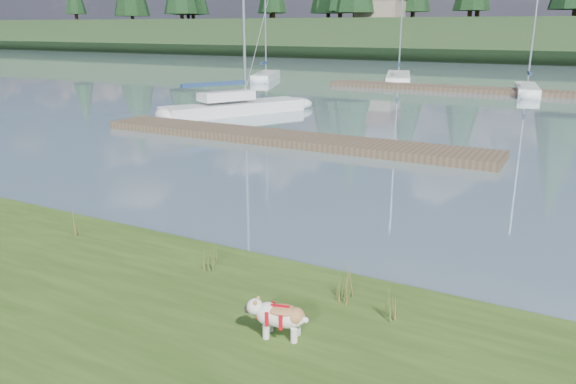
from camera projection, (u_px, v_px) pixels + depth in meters
The scene contains 17 objects.
ground at pixel (488, 93), 37.30m from camera, with size 200.00×200.00×0.00m, color gray.
ridge at pixel (548, 40), 72.84m from camera, with size 200.00×20.00×5.00m, color #1E3017.
bulldog at pixel (280, 315), 7.27m from camera, with size 0.84×0.45×0.49m.
sailboat_main at pixel (245, 105), 28.42m from camera, with size 5.32×8.26×12.18m.
dock_near at pixel (283, 138), 21.37m from camera, with size 16.00×2.00×0.30m, color #4C3D2C.
dock_far at pixel (521, 92), 36.34m from camera, with size 26.00×2.20×0.30m, color #4C3D2C.
sailboat_bg_0 at pixel (267, 75), 46.81m from camera, with size 3.79×7.09×10.34m.
sailboat_bg_1 at pixel (398, 76), 45.72m from camera, with size 4.30×9.07×13.23m.
sailboat_bg_2 at pixel (526, 88), 36.84m from camera, with size 2.31×6.55×9.83m.
weed_0 at pixel (206, 256), 9.27m from camera, with size 0.17×0.14×0.61m.
weed_1 at pixel (214, 254), 9.57m from camera, with size 0.17×0.14×0.40m.
weed_2 at pixel (344, 278), 8.35m from camera, with size 0.17×0.14×0.72m.
weed_3 at pixel (78, 224), 10.76m from camera, with size 0.17×0.14×0.63m.
weed_4 at pixel (344, 292), 8.20m from camera, with size 0.17×0.14×0.40m.
weed_5 at pixel (391, 304), 7.75m from camera, with size 0.17×0.14×0.52m.
mud_lip at pixel (198, 256), 10.63m from camera, with size 60.00×0.50×0.14m, color #33281C.
house_0 at pixel (380, 3), 78.98m from camera, with size 6.30×5.30×4.65m.
Camera 1 is at (6.20, -9.45, 4.26)m, focal length 35.00 mm.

